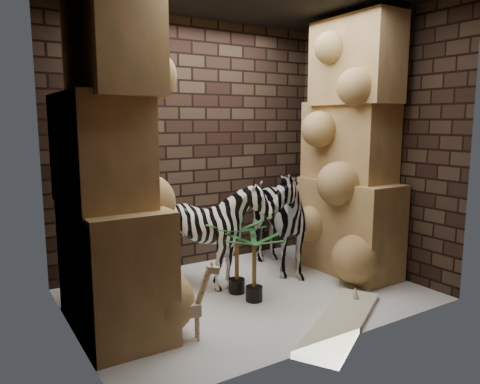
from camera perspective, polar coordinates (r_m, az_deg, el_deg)
floor at (r=4.87m, az=1.10°, el=-12.73°), size 3.50×3.50×0.00m
wall_back at (r=5.62m, az=-5.90°, el=5.85°), size 3.50×0.00×3.50m
wall_front at (r=3.56m, az=12.29°, el=3.98°), size 3.50×0.00×3.50m
wall_left at (r=3.86m, az=-21.16°, el=3.95°), size 0.00×3.00×3.00m
wall_right at (r=5.68m, az=16.14°, el=5.59°), size 0.00×3.00×3.00m
rock_pillar_left at (r=3.95m, az=-16.16°, el=4.29°), size 0.68×1.30×3.00m
rock_pillar_right at (r=5.44m, az=13.81°, el=5.55°), size 0.58×1.25×3.00m
zebra_right at (r=5.43m, az=3.83°, el=-2.26°), size 0.88×1.35×1.49m
zebra_left at (r=4.89m, az=-3.48°, el=-5.92°), size 1.10×1.30×1.09m
giraffe_toy at (r=3.83m, az=-6.72°, el=-13.61°), size 0.36×0.18×0.66m
palm_front at (r=4.79m, az=-0.41°, el=-8.23°), size 0.36×0.36×0.77m
palm_back at (r=4.59m, az=1.80°, el=-9.50°), size 0.36×0.36×0.69m
surfboard at (r=4.30m, az=12.57°, el=-15.63°), size 1.51×1.10×0.05m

